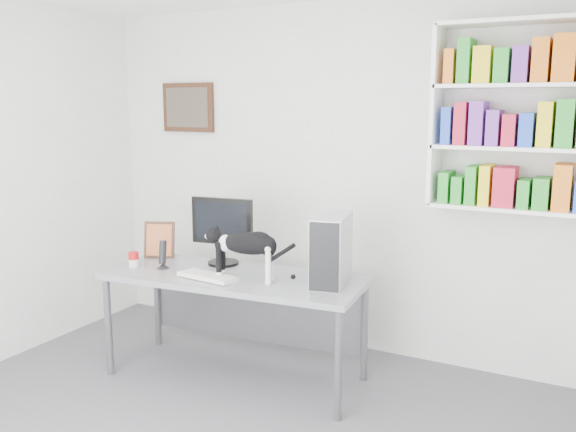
% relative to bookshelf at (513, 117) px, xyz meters
% --- Properties ---
extents(room, '(4.01, 4.01, 2.70)m').
position_rel_bookshelf_xyz_m(room, '(-1.40, -1.85, -0.50)').
color(room, '#535358').
rests_on(room, ground).
extents(bookshelf, '(1.03, 0.28, 1.24)m').
position_rel_bookshelf_xyz_m(bookshelf, '(0.00, 0.00, 0.00)').
color(bookshelf, white).
rests_on(bookshelf, room).
extents(wall_art, '(0.52, 0.04, 0.42)m').
position_rel_bookshelf_xyz_m(wall_art, '(-2.70, 0.12, 0.05)').
color(wall_art, '#3F2714').
rests_on(wall_art, room).
extents(desk, '(1.88, 0.88, 0.76)m').
position_rel_bookshelf_xyz_m(desk, '(-1.67, -0.78, -1.47)').
color(desk, slate).
rests_on(desk, room).
extents(monitor, '(0.50, 0.29, 0.51)m').
position_rel_bookshelf_xyz_m(monitor, '(-1.89, -0.58, -0.84)').
color(monitor, black).
rests_on(monitor, desk).
extents(keyboard, '(0.44, 0.21, 0.03)m').
position_rel_bookshelf_xyz_m(keyboard, '(-1.78, -0.94, -1.07)').
color(keyboard, silver).
rests_on(keyboard, desk).
extents(pc_tower, '(0.29, 0.49, 0.46)m').
position_rel_bookshelf_xyz_m(pc_tower, '(-1.00, -0.63, -0.86)').
color(pc_tower, '#ACACB1').
rests_on(pc_tower, desk).
extents(speaker, '(0.10, 0.10, 0.21)m').
position_rel_bookshelf_xyz_m(speaker, '(-2.21, -0.88, -0.98)').
color(speaker, black).
rests_on(speaker, desk).
extents(leaning_print, '(0.25, 0.18, 0.29)m').
position_rel_bookshelf_xyz_m(leaning_print, '(-2.44, -0.64, -0.94)').
color(leaning_print, '#3F2714').
rests_on(leaning_print, desk).
extents(soup_can, '(0.09, 0.09, 0.11)m').
position_rel_bookshelf_xyz_m(soup_can, '(-2.43, -0.94, -1.03)').
color(soup_can, red).
rests_on(soup_can, desk).
extents(cat, '(0.59, 0.26, 0.35)m').
position_rel_bookshelf_xyz_m(cat, '(-1.51, -0.87, -0.91)').
color(cat, black).
rests_on(cat, desk).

